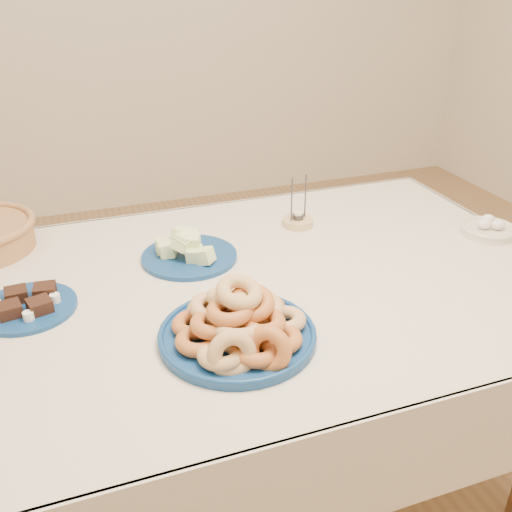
{
  "coord_description": "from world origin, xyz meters",
  "views": [
    {
      "loc": [
        -0.42,
        -1.22,
        1.5
      ],
      "look_at": [
        0.0,
        -0.05,
        0.85
      ],
      "focal_mm": 40.0,
      "sensor_mm": 36.0,
      "label": 1
    }
  ],
  "objects_px": {
    "melon_plate": "(187,250)",
    "brownie_plate": "(27,305)",
    "donut_platter": "(238,326)",
    "candle_holder": "(298,221)",
    "dining_table": "(250,315)",
    "egg_bowl": "(489,229)"
  },
  "relations": [
    {
      "from": "melon_plate",
      "to": "candle_holder",
      "type": "distance_m",
      "value": 0.4
    },
    {
      "from": "dining_table",
      "to": "candle_holder",
      "type": "relative_size",
      "value": 10.43
    },
    {
      "from": "donut_platter",
      "to": "candle_holder",
      "type": "distance_m",
      "value": 0.65
    },
    {
      "from": "egg_bowl",
      "to": "dining_table",
      "type": "bearing_deg",
      "value": -178.01
    },
    {
      "from": "brownie_plate",
      "to": "egg_bowl",
      "type": "distance_m",
      "value": 1.34
    },
    {
      "from": "melon_plate",
      "to": "brownie_plate",
      "type": "distance_m",
      "value": 0.44
    },
    {
      "from": "melon_plate",
      "to": "egg_bowl",
      "type": "bearing_deg",
      "value": -9.26
    },
    {
      "from": "donut_platter",
      "to": "melon_plate",
      "type": "bearing_deg",
      "value": 91.99
    },
    {
      "from": "dining_table",
      "to": "candle_holder",
      "type": "distance_m",
      "value": 0.41
    },
    {
      "from": "dining_table",
      "to": "egg_bowl",
      "type": "xyz_separation_m",
      "value": [
        0.79,
        0.03,
        0.12
      ]
    },
    {
      "from": "brownie_plate",
      "to": "donut_platter",
      "type": "bearing_deg",
      "value": -33.92
    },
    {
      "from": "dining_table",
      "to": "melon_plate",
      "type": "xyz_separation_m",
      "value": [
        -0.12,
        0.18,
        0.14
      ]
    },
    {
      "from": "brownie_plate",
      "to": "candle_holder",
      "type": "xyz_separation_m",
      "value": [
        0.81,
        0.23,
        0.0
      ]
    },
    {
      "from": "donut_platter",
      "to": "melon_plate",
      "type": "relative_size",
      "value": 1.36
    },
    {
      "from": "egg_bowl",
      "to": "candle_holder",
      "type": "bearing_deg",
      "value": 153.81
    },
    {
      "from": "dining_table",
      "to": "donut_platter",
      "type": "xyz_separation_m",
      "value": [
        -0.11,
        -0.24,
        0.15
      ]
    },
    {
      "from": "donut_platter",
      "to": "candle_holder",
      "type": "bearing_deg",
      "value": 54.74
    },
    {
      "from": "melon_plate",
      "to": "egg_bowl",
      "type": "relative_size",
      "value": 1.58
    },
    {
      "from": "dining_table",
      "to": "egg_bowl",
      "type": "distance_m",
      "value": 0.8
    },
    {
      "from": "melon_plate",
      "to": "brownie_plate",
      "type": "bearing_deg",
      "value": -163.78
    },
    {
      "from": "candle_holder",
      "to": "egg_bowl",
      "type": "height_order",
      "value": "candle_holder"
    },
    {
      "from": "melon_plate",
      "to": "candle_holder",
      "type": "relative_size",
      "value": 1.94
    }
  ]
}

